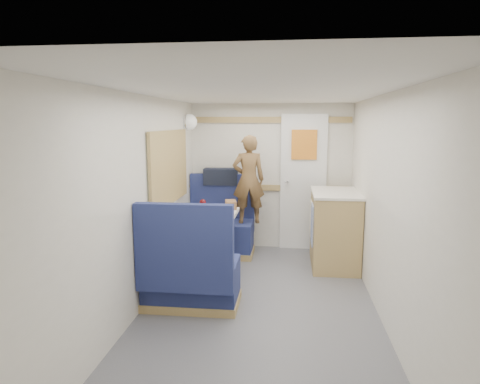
# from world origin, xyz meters

# --- Properties ---
(floor) EXTENTS (4.50, 4.50, 0.00)m
(floor) POSITION_xyz_m (0.00, 0.00, 0.00)
(floor) COLOR #515156
(floor) RESTS_ON ground
(ceiling) EXTENTS (4.50, 4.50, 0.00)m
(ceiling) POSITION_xyz_m (0.00, 0.00, 2.00)
(ceiling) COLOR silver
(ceiling) RESTS_ON wall_back
(wall_back) EXTENTS (2.20, 0.02, 2.00)m
(wall_back) POSITION_xyz_m (0.00, 2.25, 1.00)
(wall_back) COLOR silver
(wall_back) RESTS_ON floor
(wall_left) EXTENTS (0.02, 4.50, 2.00)m
(wall_left) POSITION_xyz_m (-1.10, 0.00, 1.00)
(wall_left) COLOR silver
(wall_left) RESTS_ON floor
(wall_right) EXTENTS (0.02, 4.50, 2.00)m
(wall_right) POSITION_xyz_m (1.10, 0.00, 1.00)
(wall_right) COLOR silver
(wall_right) RESTS_ON floor
(oak_trim_low) EXTENTS (2.15, 0.02, 0.08)m
(oak_trim_low) POSITION_xyz_m (0.00, 2.23, 0.85)
(oak_trim_low) COLOR olive
(oak_trim_low) RESTS_ON wall_back
(oak_trim_high) EXTENTS (2.15, 0.02, 0.08)m
(oak_trim_high) POSITION_xyz_m (0.00, 2.23, 1.78)
(oak_trim_high) COLOR olive
(oak_trim_high) RESTS_ON wall_back
(side_window) EXTENTS (0.04, 1.30, 0.72)m
(side_window) POSITION_xyz_m (-1.08, 1.00, 1.25)
(side_window) COLOR #A6B69A
(side_window) RESTS_ON wall_left
(rear_door) EXTENTS (0.62, 0.12, 1.86)m
(rear_door) POSITION_xyz_m (0.45, 2.22, 0.97)
(rear_door) COLOR white
(rear_door) RESTS_ON wall_back
(dinette_table) EXTENTS (0.62, 0.92, 0.72)m
(dinette_table) POSITION_xyz_m (-0.65, 1.00, 0.57)
(dinette_table) COLOR white
(dinette_table) RESTS_ON floor
(bench_far) EXTENTS (0.90, 0.59, 1.05)m
(bench_far) POSITION_xyz_m (-0.65, 1.86, 0.30)
(bench_far) COLOR #18224E
(bench_far) RESTS_ON floor
(bench_near) EXTENTS (0.90, 0.59, 1.05)m
(bench_near) POSITION_xyz_m (-0.65, 0.14, 0.30)
(bench_near) COLOR #18224E
(bench_near) RESTS_ON floor
(ledge) EXTENTS (0.90, 0.14, 0.04)m
(ledge) POSITION_xyz_m (-0.65, 2.12, 0.88)
(ledge) COLOR olive
(ledge) RESTS_ON bench_far
(dome_light) EXTENTS (0.20, 0.20, 0.20)m
(dome_light) POSITION_xyz_m (-1.04, 1.85, 1.75)
(dome_light) COLOR white
(dome_light) RESTS_ON wall_left
(galley_counter) EXTENTS (0.57, 0.92, 0.92)m
(galley_counter) POSITION_xyz_m (0.82, 1.55, 0.47)
(galley_counter) COLOR olive
(galley_counter) RESTS_ON floor
(person) EXTENTS (0.46, 0.35, 1.14)m
(person) POSITION_xyz_m (-0.26, 1.79, 1.02)
(person) COLOR brown
(person) RESTS_ON bench_far
(duffel_bag) EXTENTS (0.47, 0.25, 0.22)m
(duffel_bag) POSITION_xyz_m (-0.67, 2.12, 1.01)
(duffel_bag) COLOR black
(duffel_bag) RESTS_ON ledge
(tray) EXTENTS (0.28, 0.35, 0.02)m
(tray) POSITION_xyz_m (-0.57, 0.80, 0.73)
(tray) COLOR silver
(tray) RESTS_ON dinette_table
(orange_fruit) EXTENTS (0.07, 0.07, 0.07)m
(orange_fruit) POSITION_xyz_m (-0.43, 0.92, 0.77)
(orange_fruit) COLOR orange
(orange_fruit) RESTS_ON tray
(cheese_block) EXTENTS (0.11, 0.09, 0.03)m
(cheese_block) POSITION_xyz_m (-0.64, 0.73, 0.75)
(cheese_block) COLOR #ECDB88
(cheese_block) RESTS_ON tray
(wine_glass) EXTENTS (0.08, 0.08, 0.17)m
(wine_glass) POSITION_xyz_m (-0.71, 1.04, 0.84)
(wine_glass) COLOR white
(wine_glass) RESTS_ON dinette_table
(tumbler_left) EXTENTS (0.06, 0.06, 0.10)m
(tumbler_left) POSITION_xyz_m (-0.88, 0.82, 0.77)
(tumbler_left) COLOR silver
(tumbler_left) RESTS_ON dinette_table
(tumbler_right) EXTENTS (0.08, 0.08, 0.12)m
(tumbler_right) POSITION_xyz_m (-0.63, 0.99, 0.78)
(tumbler_right) COLOR white
(tumbler_right) RESTS_ON dinette_table
(beer_glass) EXTENTS (0.07, 0.07, 0.11)m
(beer_glass) POSITION_xyz_m (-0.50, 0.98, 0.78)
(beer_glass) COLOR #914915
(beer_glass) RESTS_ON dinette_table
(pepper_grinder) EXTENTS (0.03, 0.03, 0.09)m
(pepper_grinder) POSITION_xyz_m (-0.55, 1.14, 0.76)
(pepper_grinder) COLOR black
(pepper_grinder) RESTS_ON dinette_table
(bread_loaf) EXTENTS (0.17, 0.25, 0.09)m
(bread_loaf) POSITION_xyz_m (-0.43, 1.38, 0.77)
(bread_loaf) COLOR brown
(bread_loaf) RESTS_ON dinette_table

